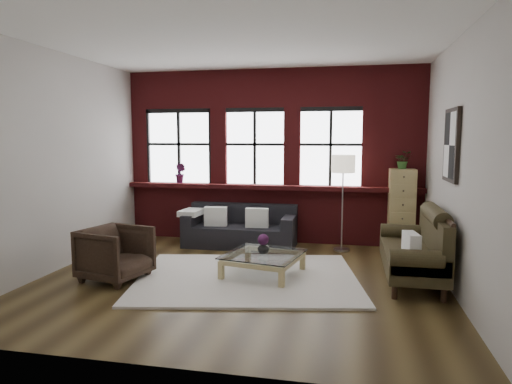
% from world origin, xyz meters
% --- Properties ---
extents(floor, '(5.50, 5.50, 0.00)m').
position_xyz_m(floor, '(0.00, 0.00, 0.00)').
color(floor, '#3A2B15').
rests_on(floor, ground).
extents(ceiling, '(5.50, 5.50, 0.00)m').
position_xyz_m(ceiling, '(0.00, 0.00, 3.20)').
color(ceiling, white).
rests_on(ceiling, ground).
extents(wall_back, '(5.50, 0.00, 5.50)m').
position_xyz_m(wall_back, '(0.00, 2.50, 1.60)').
color(wall_back, '#B4AFA7').
rests_on(wall_back, ground).
extents(wall_front, '(5.50, 0.00, 5.50)m').
position_xyz_m(wall_front, '(0.00, -2.50, 1.60)').
color(wall_front, '#B4AFA7').
rests_on(wall_front, ground).
extents(wall_left, '(0.00, 5.00, 5.00)m').
position_xyz_m(wall_left, '(-2.75, 0.00, 1.60)').
color(wall_left, '#B4AFA7').
rests_on(wall_left, ground).
extents(wall_right, '(0.00, 5.00, 5.00)m').
position_xyz_m(wall_right, '(2.75, 0.00, 1.60)').
color(wall_right, '#B4AFA7').
rests_on(wall_right, ground).
extents(brick_backwall, '(5.50, 0.12, 3.20)m').
position_xyz_m(brick_backwall, '(0.00, 2.44, 1.60)').
color(brick_backwall, maroon).
rests_on(brick_backwall, floor).
extents(sill_ledge, '(5.50, 0.30, 0.08)m').
position_xyz_m(sill_ledge, '(0.00, 2.35, 1.04)').
color(sill_ledge, maroon).
rests_on(sill_ledge, brick_backwall).
extents(window_left, '(1.38, 0.10, 1.50)m').
position_xyz_m(window_left, '(-1.80, 2.45, 1.75)').
color(window_left, black).
rests_on(window_left, brick_backwall).
extents(window_mid, '(1.38, 0.10, 1.50)m').
position_xyz_m(window_mid, '(-0.30, 2.45, 1.75)').
color(window_mid, black).
rests_on(window_mid, brick_backwall).
extents(window_right, '(1.38, 0.10, 1.50)m').
position_xyz_m(window_right, '(1.10, 2.45, 1.75)').
color(window_right, black).
rests_on(window_right, brick_backwall).
extents(wall_poster, '(0.05, 0.74, 0.94)m').
position_xyz_m(wall_poster, '(2.72, 0.30, 1.85)').
color(wall_poster, black).
rests_on(wall_poster, wall_right).
extents(shag_rug, '(3.38, 2.87, 0.03)m').
position_xyz_m(shag_rug, '(0.09, 0.06, 0.02)').
color(shag_rug, beige).
rests_on(shag_rug, floor).
extents(dark_sofa, '(1.98, 0.80, 0.72)m').
position_xyz_m(dark_sofa, '(-0.46, 1.90, 0.36)').
color(dark_sofa, black).
rests_on(dark_sofa, floor).
extents(pillow_a, '(0.41, 0.19, 0.34)m').
position_xyz_m(pillow_a, '(-0.89, 1.80, 0.55)').
color(pillow_a, white).
rests_on(pillow_a, dark_sofa).
extents(pillow_b, '(0.41, 0.18, 0.34)m').
position_xyz_m(pillow_b, '(-0.13, 1.80, 0.55)').
color(pillow_b, white).
rests_on(pillow_b, dark_sofa).
extents(vintage_settee, '(0.83, 1.86, 0.99)m').
position_xyz_m(vintage_settee, '(2.30, 0.44, 0.50)').
color(vintage_settee, '#2F2816').
rests_on(vintage_settee, floor).
extents(pillow_settee, '(0.20, 0.40, 0.34)m').
position_xyz_m(pillow_settee, '(2.22, -0.13, 0.60)').
color(pillow_settee, white).
rests_on(pillow_settee, vintage_settee).
extents(armchair, '(0.97, 0.95, 0.74)m').
position_xyz_m(armchair, '(-1.67, -0.36, 0.37)').
color(armchair, black).
rests_on(armchair, floor).
extents(coffee_table, '(1.18, 1.18, 0.34)m').
position_xyz_m(coffee_table, '(0.28, 0.22, 0.16)').
color(coffee_table, tan).
rests_on(coffee_table, shag_rug).
extents(vase, '(0.21, 0.21, 0.17)m').
position_xyz_m(vase, '(0.28, 0.22, 0.41)').
color(vase, '#B2B2B2').
rests_on(vase, coffee_table).
extents(flowers, '(0.16, 0.16, 0.16)m').
position_xyz_m(flowers, '(0.28, 0.22, 0.53)').
color(flowers, '#4B1A45').
rests_on(flowers, vase).
extents(drawer_chest, '(0.44, 0.44, 1.42)m').
position_xyz_m(drawer_chest, '(2.34, 2.23, 0.71)').
color(drawer_chest, tan).
rests_on(drawer_chest, floor).
extents(potted_plant_top, '(0.29, 0.25, 0.31)m').
position_xyz_m(potted_plant_top, '(2.34, 2.23, 1.57)').
color(potted_plant_top, '#2D5923').
rests_on(potted_plant_top, drawer_chest).
extents(floor_lamp, '(0.40, 0.40, 1.81)m').
position_xyz_m(floor_lamp, '(1.34, 1.96, 0.90)').
color(floor_lamp, '#A5A5A8').
rests_on(floor_lamp, floor).
extents(sill_plant, '(0.26, 0.24, 0.39)m').
position_xyz_m(sill_plant, '(-1.74, 2.32, 1.27)').
color(sill_plant, '#4B1A45').
rests_on(sill_plant, sill_ledge).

